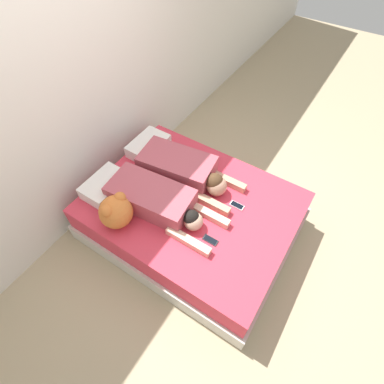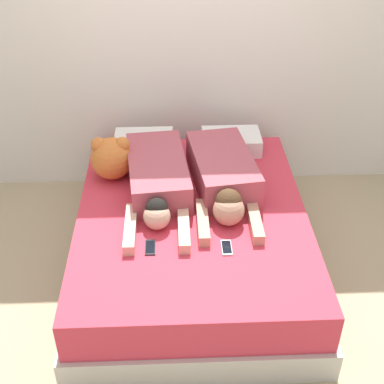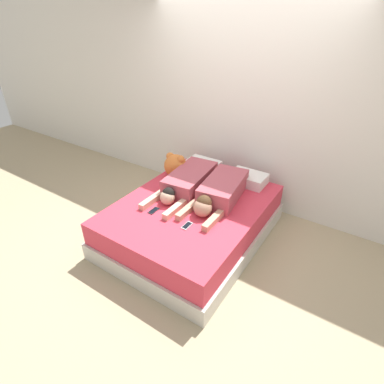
{
  "view_description": "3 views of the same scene",
  "coord_description": "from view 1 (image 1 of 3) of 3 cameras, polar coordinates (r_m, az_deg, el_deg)",
  "views": [
    {
      "loc": [
        -1.44,
        -0.94,
        2.79
      ],
      "look_at": [
        0.0,
        0.0,
        0.63
      ],
      "focal_mm": 28.0,
      "sensor_mm": 36.0,
      "label": 1
    },
    {
      "loc": [
        -0.12,
        -2.81,
        2.6
      ],
      "look_at": [
        0.0,
        0.0,
        0.63
      ],
      "focal_mm": 50.0,
      "sensor_mm": 36.0,
      "label": 2
    },
    {
      "loc": [
        1.58,
        -2.4,
        2.37
      ],
      "look_at": [
        0.0,
        0.0,
        0.63
      ],
      "focal_mm": 28.0,
      "sensor_mm": 36.0,
      "label": 3
    }
  ],
  "objects": [
    {
      "name": "pillow_head_right",
      "position": [
        3.34,
        -8.28,
        8.66
      ],
      "size": [
        0.44,
        0.3,
        0.13
      ],
      "color": "white",
      "rests_on": "bed"
    },
    {
      "name": "person_right",
      "position": [
        2.99,
        -1.35,
        4.25
      ],
      "size": [
        0.48,
        1.09,
        0.23
      ],
      "color": "#B24C59",
      "rests_on": "bed"
    },
    {
      "name": "bed",
      "position": [
        3.08,
        0.0,
        -4.6
      ],
      "size": [
        1.56,
        1.99,
        0.48
      ],
      "color": "beige",
      "rests_on": "ground_plane"
    },
    {
      "name": "plush_toy",
      "position": [
        2.7,
        -14.31,
        -3.58
      ],
      "size": [
        0.3,
        0.3,
        0.32
      ],
      "color": "orange",
      "rests_on": "bed"
    },
    {
      "name": "person_left",
      "position": [
        2.77,
        -6.58,
        -1.63
      ],
      "size": [
        0.47,
        1.15,
        0.22
      ],
      "color": "#B24C59",
      "rests_on": "bed"
    },
    {
      "name": "cell_phone_left",
      "position": [
        2.65,
        3.52,
        -9.13
      ],
      "size": [
        0.06,
        0.14,
        0.01
      ],
      "color": "#2D2D33",
      "rests_on": "bed"
    },
    {
      "name": "ground_plane",
      "position": [
        3.28,
        0.0,
        -6.93
      ],
      "size": [
        12.0,
        12.0,
        0.0
      ],
      "primitive_type": "plane",
      "color": "tan"
    },
    {
      "name": "pillow_head_left",
      "position": [
        3.03,
        -16.13,
        1.14
      ],
      "size": [
        0.44,
        0.3,
        0.13
      ],
      "color": "white",
      "rests_on": "bed"
    },
    {
      "name": "cell_phone_right",
      "position": [
        2.87,
        8.56,
        -2.55
      ],
      "size": [
        0.06,
        0.14,
        0.01
      ],
      "color": "silver",
      "rests_on": "bed"
    },
    {
      "name": "wall_back",
      "position": [
        2.94,
        -20.11,
        17.9
      ],
      "size": [
        12.0,
        0.06,
        2.6
      ],
      "color": "white",
      "rests_on": "ground_plane"
    }
  ]
}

